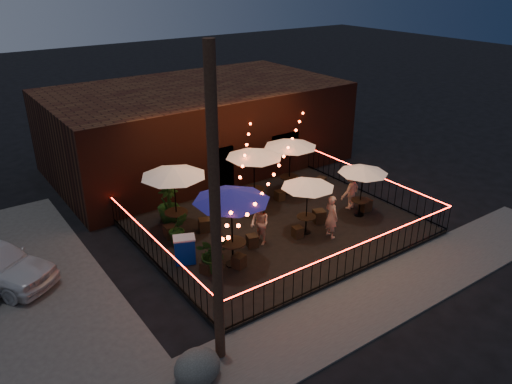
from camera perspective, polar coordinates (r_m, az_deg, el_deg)
ground at (r=18.02m, az=6.37°, el=-6.77°), size 110.00×110.00×0.00m
patio at (r=19.30m, az=2.48°, el=-4.10°), size 10.00×8.00×0.15m
sidewalk at (r=16.15m, az=14.12°, el=-11.41°), size 18.00×2.50×0.05m
brick_building at (r=25.30m, az=-6.78°, el=7.50°), size 14.00×8.00×4.00m
utility_pole at (r=11.41m, az=-4.65°, el=-3.22°), size 0.26×0.26×8.00m
fence_front at (r=16.47m, az=11.09°, el=-7.65°), size 10.00×0.04×1.04m
fence_left at (r=16.81m, az=-11.24°, el=-6.96°), size 0.04×8.00×1.04m
fence_right at (r=22.18m, az=12.81°, el=0.89°), size 0.04×8.00×1.04m
festoon_lights at (r=17.48m, az=0.59°, el=1.65°), size 10.02×8.72×1.32m
cafe_table_0 at (r=15.72m, az=-2.84°, el=-0.46°), size 3.29×3.29×2.77m
cafe_table_1 at (r=18.10m, az=-9.44°, el=2.25°), size 2.61×2.61×2.64m
cafe_table_2 at (r=18.03m, az=5.94°, el=0.92°), size 2.51×2.51×2.17m
cafe_table_3 at (r=19.89m, az=-0.21°, el=4.42°), size 2.98×2.98×2.56m
cafe_table_4 at (r=19.71m, az=12.15°, el=2.48°), size 2.13×2.13×2.14m
cafe_table_5 at (r=21.22m, az=3.95°, el=5.55°), size 2.96×2.96×2.52m
bistro_chair_0 at (r=16.46m, az=-5.63°, el=-8.56°), size 0.46×0.46×0.41m
bistro_chair_1 at (r=16.65m, az=-1.97°, el=-7.93°), size 0.49×0.49×0.45m
bistro_chair_2 at (r=18.63m, az=-9.77°, el=-4.47°), size 0.43×0.43×0.48m
bistro_chair_3 at (r=18.88m, az=-5.91°, el=-3.79°), size 0.54×0.54×0.50m
bistro_chair_4 at (r=17.80m, az=-0.43°, el=-5.62°), size 0.46×0.46×0.45m
bistro_chair_5 at (r=18.48m, az=4.77°, el=-4.57°), size 0.39×0.39×0.41m
bistro_chair_6 at (r=20.52m, az=-2.76°, el=-1.40°), size 0.37×0.37×0.42m
bistro_chair_7 at (r=21.29m, az=2.73°, el=-0.39°), size 0.37×0.37×0.43m
bistro_chair_8 at (r=19.57m, az=7.23°, el=-2.79°), size 0.55×0.55×0.51m
bistro_chair_9 at (r=20.85m, az=12.38°, el=-1.44°), size 0.46×0.46×0.49m
bistro_chair_10 at (r=22.24m, az=3.85°, el=0.69°), size 0.46×0.46×0.42m
bistro_chair_11 at (r=22.73m, az=7.43°, el=1.13°), size 0.49×0.49×0.46m
patron_a at (r=18.36m, az=8.61°, el=-2.78°), size 0.43×0.62×1.65m
patron_b at (r=17.74m, az=0.42°, el=-3.65°), size 0.60×0.77×1.58m
patron_c at (r=20.68m, az=10.75°, el=0.23°), size 1.13×0.75×1.62m
potted_shrub_a at (r=16.39m, az=-4.98°, el=-6.99°), size 1.37×1.28×1.23m
potted_shrub_b at (r=17.95m, az=-8.85°, el=-4.14°), size 0.83×0.73×1.28m
potted_shrub_c at (r=19.59m, az=-10.00°, el=-1.25°), size 1.13×1.13×1.54m
cooler at (r=16.96m, az=-8.15°, el=-6.53°), size 0.87×0.76×0.95m
boulder at (r=12.89m, az=-6.73°, el=-19.30°), size 1.29×1.21×0.80m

